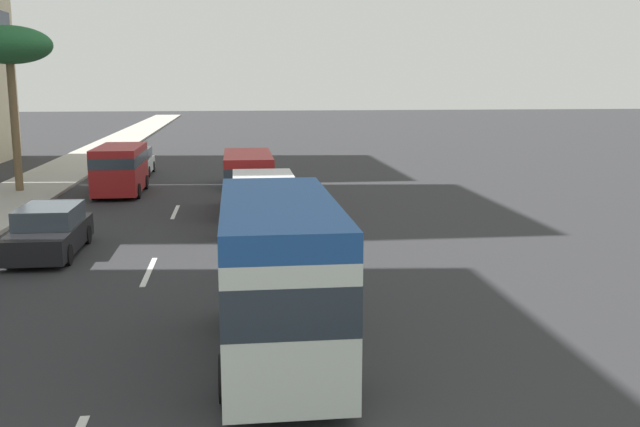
# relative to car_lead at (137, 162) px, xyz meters

# --- Properties ---
(ground_plane) EXTENTS (198.00, 198.00, 0.00)m
(ground_plane) POSITION_rel_car_lead_xyz_m (-6.80, -3.22, -0.74)
(ground_plane) COLOR #2D2D30
(sidewalk_right) EXTENTS (162.00, 3.93, 0.15)m
(sidewalk_right) POSITION_rel_car_lead_xyz_m (-6.80, 4.63, -0.67)
(sidewalk_right) COLOR #B2ADA3
(sidewalk_right) RESTS_ON ground_plane
(lane_stripe_mid) EXTENTS (3.20, 0.16, 0.01)m
(lane_stripe_mid) POSITION_rel_car_lead_xyz_m (-22.47, -3.22, -0.74)
(lane_stripe_mid) COLOR silver
(lane_stripe_mid) RESTS_ON ground_plane
(lane_stripe_far) EXTENTS (3.20, 0.16, 0.01)m
(lane_stripe_far) POSITION_rel_car_lead_xyz_m (-12.83, -3.22, -0.74)
(lane_stripe_far) COLOR silver
(lane_stripe_far) RESTS_ON ground_plane
(car_lead) EXTENTS (4.08, 1.79, 1.57)m
(car_lead) POSITION_rel_car_lead_xyz_m (0.00, 0.00, 0.00)
(car_lead) COLOR white
(car_lead) RESTS_ON ground_plane
(van_second) EXTENTS (5.25, 2.20, 2.32)m
(van_second) POSITION_rel_car_lead_xyz_m (-19.76, -6.73, 0.59)
(van_second) COLOR silver
(van_second) RESTS_ON ground_plane
(minibus_third) EXTENTS (6.37, 2.33, 3.22)m
(minibus_third) POSITION_rel_car_lead_xyz_m (-29.51, -6.59, 1.02)
(minibus_third) COLOR silver
(minibus_third) RESTS_ON ground_plane
(van_fourth) EXTENTS (5.07, 2.21, 2.35)m
(van_fourth) POSITION_rel_car_lead_xyz_m (-7.54, -0.21, 0.61)
(van_fourth) COLOR #A51E1E
(van_fourth) RESTS_ON ground_plane
(car_fifth) EXTENTS (4.73, 1.89, 1.66)m
(car_fifth) POSITION_rel_car_lead_xyz_m (-5.46, -6.35, 0.04)
(car_fifth) COLOR #1E478C
(car_fifth) RESTS_ON ground_plane
(van_sixth) EXTENTS (5.13, 2.10, 2.49)m
(van_sixth) POSITION_rel_car_lead_xyz_m (-13.17, -6.32, 0.68)
(van_sixth) COLOR #A51E1E
(van_sixth) RESTS_ON ground_plane
(car_seventh) EXTENTS (4.67, 1.95, 1.54)m
(car_seventh) POSITION_rel_car_lead_xyz_m (-19.90, 0.16, -0.01)
(car_seventh) COLOR black
(car_seventh) RESTS_ON ground_plane
(palm_tree) EXTENTS (4.05, 4.05, 7.93)m
(palm_tree) POSITION_rel_car_lead_xyz_m (-6.69, 4.82, 6.32)
(palm_tree) COLOR brown
(palm_tree) RESTS_ON sidewalk_right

